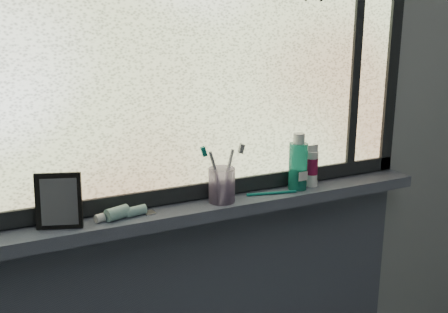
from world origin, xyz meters
The scene contains 12 objects.
wall_back centered at (0.00, 1.30, 1.25)m, with size 3.00×0.01×2.50m, color #9EA3A8.
windowsill centered at (0.00, 1.23, 1.00)m, with size 1.62×0.14×0.04m, color #4C5265.
window_pane centered at (0.00, 1.28, 1.53)m, with size 1.50×0.01×1.00m, color silver.
frame_bottom centered at (0.00, 1.28, 1.05)m, with size 1.60×0.03×0.05m, color black.
frame_right centered at (0.78, 1.28, 1.53)m, with size 0.05×0.03×1.10m, color black.
frame_mullion centered at (0.60, 1.28, 1.53)m, with size 0.04×0.03×1.00m, color black.
vanity_mirror centered at (-0.47, 1.23, 1.10)m, with size 0.13×0.06×0.16m, color black.
toothpaste_tube centered at (-0.29, 1.22, 1.04)m, with size 0.22×0.05×0.04m, color silver, non-canonical shape.
toothbrush_cup centered at (0.03, 1.22, 1.08)m, with size 0.09×0.09×0.11m, color #AE91C0.
toothbrush_lying centered at (0.22, 1.21, 1.03)m, with size 0.22×0.02×0.01m, color #0D756A, non-canonical shape.
mouthwash_bottle centered at (0.33, 1.23, 1.12)m, with size 0.07×0.07×0.16m, color #1B8F7B.
cream_tube centered at (0.40, 1.23, 1.10)m, with size 0.04×0.04×0.11m, color silver.
Camera 1 is at (-0.63, -0.16, 1.57)m, focal length 40.00 mm.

